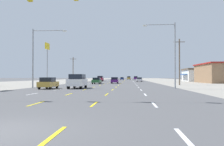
{
  "coord_description": "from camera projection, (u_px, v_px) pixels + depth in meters",
  "views": [
    {
      "loc": [
        3.81,
        -6.48,
        1.61
      ],
      "look_at": [
        -0.59,
        52.28,
        2.61
      ],
      "focal_mm": 37.03,
      "sensor_mm": 36.0,
      "label": 1
    }
  ],
  "objects": [
    {
      "name": "suv_inner_left_near",
      "position": [
        77.0,
        81.0,
        32.3
      ],
      "size": [
        1.98,
        4.9,
        1.98
      ],
      "color": "white",
      "rests_on": "ground"
    },
    {
      "name": "utility_pole_left_row_1",
      "position": [
        73.0,
        69.0,
        77.15
      ],
      "size": [
        2.2,
        0.26,
        8.21
      ],
      "color": "brown",
      "rests_on": "ground"
    },
    {
      "name": "lot_apron_left",
      "position": [
        41.0,
        82.0,
        74.37
      ],
      "size": [
        28.0,
        440.0,
        0.01
      ],
      "primitive_type": "cube",
      "color": "gray",
      "rests_on": "ground"
    },
    {
      "name": "pole_sign_left_row_1",
      "position": [
        47.0,
        52.0,
        56.87
      ],
      "size": [
        0.24,
        2.62,
        9.97
      ],
      "color": "gray",
      "rests_on": "ground"
    },
    {
      "name": "sedan_center_turn_farthest",
      "position": [
        122.0,
        79.0,
        119.08
      ],
      "size": [
        1.8,
        4.5,
        1.46
      ],
      "color": "navy",
      "rests_on": "ground"
    },
    {
      "name": "suv_far_right_distant_a",
      "position": [
        136.0,
        78.0,
        121.64
      ],
      "size": [
        1.98,
        4.9,
        1.98
      ],
      "color": "#4C196B",
      "rests_on": "ground"
    },
    {
      "name": "suv_far_left_farther",
      "position": [
        100.0,
        78.0,
        84.72
      ],
      "size": [
        1.98,
        4.9,
        1.98
      ],
      "color": "maroon",
      "rests_on": "ground"
    },
    {
      "name": "hatchback_far_left_nearest",
      "position": [
        48.0,
        83.0,
        31.05
      ],
      "size": [
        1.72,
        3.9,
        1.54
      ],
      "color": "#B28C33",
      "rests_on": "ground"
    },
    {
      "name": "hatchback_center_turn_midfar",
      "position": [
        115.0,
        80.0,
        57.03
      ],
      "size": [
        1.72,
        3.9,
        1.54
      ],
      "color": "#4C196B",
      "rests_on": "ground"
    },
    {
      "name": "sedan_inner_left_mid",
      "position": [
        97.0,
        81.0,
        53.61
      ],
      "size": [
        1.8,
        4.5,
        1.46
      ],
      "color": "#235B2D",
      "rests_on": "ground"
    },
    {
      "name": "sedan_far_right_far",
      "position": [
        139.0,
        79.0,
        77.47
      ],
      "size": [
        1.8,
        4.5,
        1.46
      ],
      "color": "silver",
      "rests_on": "ground"
    },
    {
      "name": "ground_plane",
      "position": [
        117.0,
        82.0,
        72.52
      ],
      "size": [
        572.0,
        572.0,
        0.0
      ],
      "primitive_type": "plane",
      "color": "#4C4C4F"
    },
    {
      "name": "storefront_right_row_1",
      "position": [
        219.0,
        73.0,
        62.62
      ],
      "size": [
        9.75,
        15.8,
        5.29
      ],
      "color": "#8C6B4C",
      "rests_on": "ground"
    },
    {
      "name": "lot_apron_right",
      "position": [
        198.0,
        82.0,
        70.68
      ],
      "size": [
        28.0,
        440.0,
        0.01
      ],
      "primitive_type": "cube",
      "color": "gray",
      "rests_on": "ground"
    },
    {
      "name": "lane_markings",
      "position": [
        121.0,
        80.0,
        110.91
      ],
      "size": [
        10.64,
        227.6,
        0.01
      ],
      "color": "white",
      "rests_on": "ground"
    },
    {
      "name": "utility_pole_right_row_0",
      "position": [
        179.0,
        61.0,
        45.34
      ],
      "size": [
        2.2,
        0.26,
        9.1
      ],
      "color": "brown",
      "rests_on": "ground"
    },
    {
      "name": "suv_inner_right_distant_b",
      "position": [
        129.0,
        78.0,
        133.64
      ],
      "size": [
        1.98,
        4.9,
        1.98
      ],
      "color": "#B28C33",
      "rests_on": "ground"
    },
    {
      "name": "streetlight_right_row_0",
      "position": [
        171.0,
        50.0,
        32.02
      ],
      "size": [
        4.51,
        0.26,
        9.17
      ],
      "color": "gray",
      "rests_on": "ground"
    },
    {
      "name": "streetlight_left_row_0",
      "position": [
        37.0,
        53.0,
        33.45
      ],
      "size": [
        5.06,
        0.26,
        8.58
      ],
      "color": "gray",
      "rests_on": "ground"
    },
    {
      "name": "storefront_right_row_2",
      "position": [
        200.0,
        75.0,
        84.09
      ],
      "size": [
        12.66,
        11.21,
        4.69
      ],
      "color": "silver",
      "rests_on": "ground"
    },
    {
      "name": "signal_span_wire",
      "position": [
        78.0,
        21.0,
        16.81
      ],
      "size": [
        25.15,
        0.53,
        9.53
      ],
      "color": "brown",
      "rests_on": "ground"
    }
  ]
}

